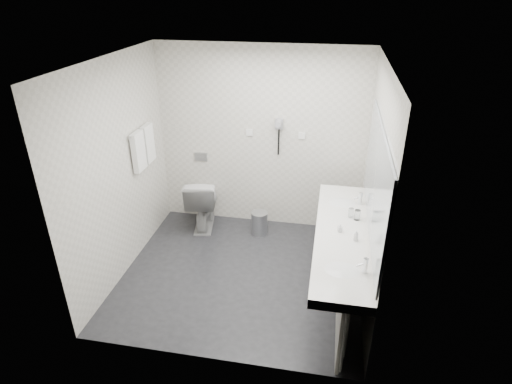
# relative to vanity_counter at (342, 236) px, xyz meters

# --- Properties ---
(floor) EXTENTS (2.80, 2.80, 0.00)m
(floor) POSITION_rel_vanity_counter_xyz_m (-1.12, 0.20, -0.80)
(floor) COLOR #222327
(floor) RESTS_ON ground
(ceiling) EXTENTS (2.80, 2.80, 0.00)m
(ceiling) POSITION_rel_vanity_counter_xyz_m (-1.12, 0.20, 1.70)
(ceiling) COLOR silver
(ceiling) RESTS_ON wall_back
(wall_back) EXTENTS (2.80, 0.00, 2.80)m
(wall_back) POSITION_rel_vanity_counter_xyz_m (-1.12, 1.50, 0.45)
(wall_back) COLOR silver
(wall_back) RESTS_ON floor
(wall_front) EXTENTS (2.80, 0.00, 2.80)m
(wall_front) POSITION_rel_vanity_counter_xyz_m (-1.12, -1.10, 0.45)
(wall_front) COLOR silver
(wall_front) RESTS_ON floor
(wall_left) EXTENTS (0.00, 2.60, 2.60)m
(wall_left) POSITION_rel_vanity_counter_xyz_m (-2.52, 0.20, 0.45)
(wall_left) COLOR silver
(wall_left) RESTS_ON floor
(wall_right) EXTENTS (0.00, 2.60, 2.60)m
(wall_right) POSITION_rel_vanity_counter_xyz_m (0.27, 0.20, 0.45)
(wall_right) COLOR silver
(wall_right) RESTS_ON floor
(vanity_counter) EXTENTS (0.55, 2.20, 0.10)m
(vanity_counter) POSITION_rel_vanity_counter_xyz_m (0.00, 0.00, 0.00)
(vanity_counter) COLOR white
(vanity_counter) RESTS_ON floor
(vanity_panel) EXTENTS (0.03, 2.15, 0.75)m
(vanity_panel) POSITION_rel_vanity_counter_xyz_m (0.02, 0.00, -0.42)
(vanity_panel) COLOR gray
(vanity_panel) RESTS_ON floor
(vanity_post_near) EXTENTS (0.06, 0.06, 0.75)m
(vanity_post_near) POSITION_rel_vanity_counter_xyz_m (0.05, -1.04, -0.42)
(vanity_post_near) COLOR silver
(vanity_post_near) RESTS_ON floor
(vanity_post_far) EXTENTS (0.06, 0.06, 0.75)m
(vanity_post_far) POSITION_rel_vanity_counter_xyz_m (0.05, 1.04, -0.42)
(vanity_post_far) COLOR silver
(vanity_post_far) RESTS_ON floor
(mirror) EXTENTS (0.02, 2.20, 1.05)m
(mirror) POSITION_rel_vanity_counter_xyz_m (0.26, 0.00, 0.65)
(mirror) COLOR #B2BCC6
(mirror) RESTS_ON wall_right
(basin_near) EXTENTS (0.40, 0.31, 0.05)m
(basin_near) POSITION_rel_vanity_counter_xyz_m (0.00, -0.65, 0.04)
(basin_near) COLOR white
(basin_near) RESTS_ON vanity_counter
(basin_far) EXTENTS (0.40, 0.31, 0.05)m
(basin_far) POSITION_rel_vanity_counter_xyz_m (0.00, 0.65, 0.04)
(basin_far) COLOR white
(basin_far) RESTS_ON vanity_counter
(faucet_near) EXTENTS (0.04, 0.04, 0.15)m
(faucet_near) POSITION_rel_vanity_counter_xyz_m (0.19, -0.65, 0.12)
(faucet_near) COLOR silver
(faucet_near) RESTS_ON vanity_counter
(faucet_far) EXTENTS (0.04, 0.04, 0.15)m
(faucet_far) POSITION_rel_vanity_counter_xyz_m (0.19, 0.65, 0.12)
(faucet_far) COLOR silver
(faucet_far) RESTS_ON vanity_counter
(soap_bottle_a) EXTENTS (0.05, 0.05, 0.09)m
(soap_bottle_a) POSITION_rel_vanity_counter_xyz_m (-0.03, 0.00, 0.10)
(soap_bottle_a) COLOR white
(soap_bottle_a) RESTS_ON vanity_counter
(soap_bottle_c) EXTENTS (0.06, 0.06, 0.12)m
(soap_bottle_c) POSITION_rel_vanity_counter_xyz_m (0.13, -0.14, 0.11)
(soap_bottle_c) COLOR white
(soap_bottle_c) RESTS_ON vanity_counter
(glass_left) EXTENTS (0.07, 0.07, 0.11)m
(glass_left) POSITION_rel_vanity_counter_xyz_m (0.09, 0.33, 0.10)
(glass_left) COLOR silver
(glass_left) RESTS_ON vanity_counter
(glass_right) EXTENTS (0.07, 0.07, 0.12)m
(glass_right) POSITION_rel_vanity_counter_xyz_m (0.15, 0.28, 0.11)
(glass_right) COLOR silver
(glass_right) RESTS_ON vanity_counter
(toilet) EXTENTS (0.55, 0.81, 0.76)m
(toilet) POSITION_rel_vanity_counter_xyz_m (-1.91, 1.22, -0.42)
(toilet) COLOR white
(toilet) RESTS_ON floor
(flush_plate) EXTENTS (0.18, 0.02, 0.12)m
(flush_plate) POSITION_rel_vanity_counter_xyz_m (-1.98, 1.49, 0.15)
(flush_plate) COLOR #B2B5BA
(flush_plate) RESTS_ON wall_back
(pedal_bin) EXTENTS (0.25, 0.25, 0.32)m
(pedal_bin) POSITION_rel_vanity_counter_xyz_m (-1.07, 1.14, -0.64)
(pedal_bin) COLOR #B2B5BA
(pedal_bin) RESTS_ON floor
(bin_lid) EXTENTS (0.23, 0.23, 0.02)m
(bin_lid) POSITION_rel_vanity_counter_xyz_m (-1.07, 1.14, -0.47)
(bin_lid) COLOR #B2B5BA
(bin_lid) RESTS_ON pedal_bin
(towel_rail) EXTENTS (0.02, 0.62, 0.02)m
(towel_rail) POSITION_rel_vanity_counter_xyz_m (-2.47, 0.75, 0.75)
(towel_rail) COLOR silver
(towel_rail) RESTS_ON wall_left
(towel_near) EXTENTS (0.07, 0.24, 0.48)m
(towel_near) POSITION_rel_vanity_counter_xyz_m (-2.46, 0.61, 0.53)
(towel_near) COLOR white
(towel_near) RESTS_ON towel_rail
(towel_far) EXTENTS (0.07, 0.24, 0.48)m
(towel_far) POSITION_rel_vanity_counter_xyz_m (-2.46, 0.89, 0.53)
(towel_far) COLOR white
(towel_far) RESTS_ON towel_rail
(dryer_cradle) EXTENTS (0.10, 0.04, 0.14)m
(dryer_cradle) POSITION_rel_vanity_counter_xyz_m (-0.88, 1.47, 0.70)
(dryer_cradle) COLOR #98989E
(dryer_cradle) RESTS_ON wall_back
(dryer_barrel) EXTENTS (0.08, 0.14, 0.08)m
(dryer_barrel) POSITION_rel_vanity_counter_xyz_m (-0.88, 1.40, 0.73)
(dryer_barrel) COLOR #98989E
(dryer_barrel) RESTS_ON dryer_cradle
(dryer_cord) EXTENTS (0.02, 0.02, 0.35)m
(dryer_cord) POSITION_rel_vanity_counter_xyz_m (-0.88, 1.46, 0.45)
(dryer_cord) COLOR black
(dryer_cord) RESTS_ON dryer_cradle
(switch_plate_a) EXTENTS (0.09, 0.02, 0.09)m
(switch_plate_a) POSITION_rel_vanity_counter_xyz_m (-1.27, 1.49, 0.55)
(switch_plate_a) COLOR white
(switch_plate_a) RESTS_ON wall_back
(switch_plate_b) EXTENTS (0.09, 0.02, 0.09)m
(switch_plate_b) POSITION_rel_vanity_counter_xyz_m (-0.57, 1.49, 0.55)
(switch_plate_b) COLOR white
(switch_plate_b) RESTS_ON wall_back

